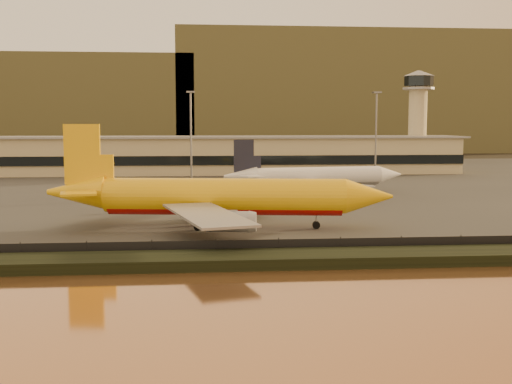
% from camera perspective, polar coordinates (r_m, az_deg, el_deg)
% --- Properties ---
extents(ground, '(900.00, 900.00, 0.00)m').
position_cam_1_polar(ground, '(94.74, -0.16, -4.27)').
color(ground, black).
rests_on(ground, ground).
extents(embankment, '(320.00, 7.00, 1.40)m').
position_cam_1_polar(embankment, '(78.01, 0.93, -6.01)').
color(embankment, black).
rests_on(embankment, ground).
extents(tarmac, '(320.00, 220.00, 0.20)m').
position_cam_1_polar(tarmac, '(188.78, -2.67, 0.95)').
color(tarmac, '#2D2D2D').
rests_on(tarmac, ground).
extents(perimeter_fence, '(300.00, 0.05, 2.20)m').
position_cam_1_polar(perimeter_fence, '(81.78, 0.63, -5.01)').
color(perimeter_fence, black).
rests_on(perimeter_fence, tarmac).
extents(terminal_building, '(202.00, 25.00, 12.60)m').
position_cam_1_polar(terminal_building, '(218.75, -6.84, 3.24)').
color(terminal_building, tan).
rests_on(terminal_building, tarmac).
extents(control_tower, '(11.20, 11.20, 35.50)m').
position_cam_1_polar(control_tower, '(237.12, 14.19, 7.04)').
color(control_tower, tan).
rests_on(control_tower, tarmac).
extents(apron_light_masts, '(152.20, 12.20, 25.40)m').
position_cam_1_polar(apron_light_masts, '(169.43, 2.70, 5.64)').
color(apron_light_masts, slate).
rests_on(apron_light_masts, tarmac).
extents(distant_hills, '(470.00, 160.00, 70.00)m').
position_cam_1_polar(distant_hills, '(433.26, -6.89, 7.97)').
color(distant_hills, brown).
rests_on(distant_hills, ground).
extents(dhl_cargo_jet, '(56.16, 54.52, 16.78)m').
position_cam_1_polar(dhl_cargo_jet, '(103.54, -3.37, -0.48)').
color(dhl_cargo_jet, '#F5B70C').
rests_on(dhl_cargo_jet, tarmac).
extents(white_narrowbody_jet, '(45.56, 43.98, 13.11)m').
position_cam_1_polar(white_narrowbody_jet, '(156.53, 5.32, 1.34)').
color(white_narrowbody_jet, white).
rests_on(white_narrowbody_jet, tarmac).
extents(gse_vehicle_yellow, '(3.92, 2.94, 1.61)m').
position_cam_1_polar(gse_vehicle_yellow, '(124.04, 0.69, -1.33)').
color(gse_vehicle_yellow, '#F5B70C').
rests_on(gse_vehicle_yellow, tarmac).
extents(gse_vehicle_white, '(4.44, 3.14, 1.82)m').
position_cam_1_polar(gse_vehicle_white, '(124.26, -10.26, -1.36)').
color(gse_vehicle_white, white).
rests_on(gse_vehicle_white, tarmac).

